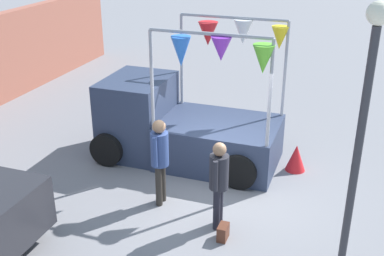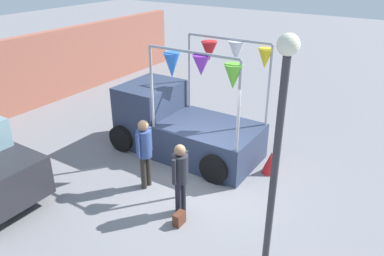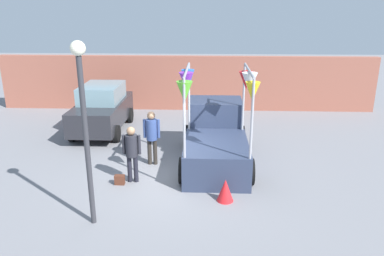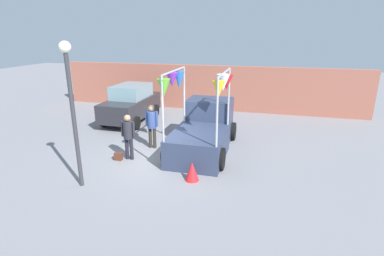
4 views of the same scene
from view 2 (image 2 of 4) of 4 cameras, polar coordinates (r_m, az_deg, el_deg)
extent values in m
plane|color=slate|center=(9.30, 0.33, -8.63)|extent=(60.00, 60.00, 0.00)
cube|color=#2D3851|center=(10.20, 2.70, -2.17)|extent=(1.90, 2.60, 1.00)
cube|color=#2D3851|center=(11.07, -6.23, 2.25)|extent=(1.80, 1.40, 1.80)
cube|color=#8CB2C6|center=(10.90, -6.34, 4.43)|extent=(1.76, 1.37, 0.60)
cylinder|color=black|center=(10.85, -10.68, -1.55)|extent=(0.22, 0.76, 0.76)
cylinder|color=black|center=(12.15, -4.62, 1.80)|extent=(0.22, 0.76, 0.76)
cylinder|color=black|center=(9.23, 3.45, -6.18)|extent=(0.22, 0.76, 0.76)
cylinder|color=black|center=(10.73, 8.49, -1.70)|extent=(0.22, 0.76, 0.76)
cylinder|color=#A5A5AD|center=(9.56, -6.14, 6.07)|extent=(0.07, 0.07, 2.15)
cylinder|color=#A5A5AD|center=(10.90, -0.39, 8.60)|extent=(0.07, 0.07, 2.15)
cylinder|color=#A5A5AD|center=(8.33, 7.13, 3.11)|extent=(0.07, 0.07, 2.15)
cylinder|color=#A5A5AD|center=(9.84, 11.66, 6.24)|extent=(0.07, 0.07, 2.15)
cylinder|color=#A5A5AD|center=(8.57, 0.05, 11.48)|extent=(0.07, 2.44, 0.07)
cylinder|color=#A5A5AD|center=(10.04, 5.59, 13.38)|extent=(0.07, 2.44, 0.07)
cone|color=#66CC33|center=(8.17, 6.31, 7.76)|extent=(0.47, 0.47, 0.55)
cone|color=yellow|center=(9.70, 11.08, 10.36)|extent=(0.53, 0.53, 0.50)
cone|color=purple|center=(8.51, 1.41, 9.52)|extent=(0.48, 0.48, 0.47)
cone|color=white|center=(10.00, 6.74, 11.52)|extent=(0.59, 0.59, 0.55)
cone|color=blue|center=(8.98, -3.08, 9.50)|extent=(0.55, 0.55, 0.60)
cone|color=red|center=(10.40, 2.63, 11.60)|extent=(0.63, 0.63, 0.53)
cylinder|color=black|center=(9.58, -22.79, -7.50)|extent=(0.18, 0.64, 0.64)
cylinder|color=black|center=(8.14, -2.11, -10.77)|extent=(0.13, 0.13, 0.80)
cylinder|color=black|center=(8.26, -1.39, -10.16)|extent=(0.13, 0.13, 0.80)
cylinder|color=#26262D|center=(7.81, -1.81, -6.20)|extent=(0.34, 0.34, 0.63)
sphere|color=#997051|center=(7.59, -1.86, -3.39)|extent=(0.24, 0.24, 0.24)
cylinder|color=#26262D|center=(7.64, -2.76, -6.71)|extent=(0.09, 0.09, 0.57)
cylinder|color=#26262D|center=(7.95, -0.92, -5.32)|extent=(0.09, 0.09, 0.57)
cylinder|color=#2D2823|center=(9.04, -7.41, -6.82)|extent=(0.13, 0.13, 0.84)
cylinder|color=#2D2823|center=(9.15, -6.69, -6.33)|extent=(0.13, 0.13, 0.84)
cylinder|color=#33477F|center=(8.73, -7.30, -2.37)|extent=(0.34, 0.34, 0.66)
sphere|color=#997051|center=(8.53, -7.47, 0.36)|extent=(0.25, 0.25, 0.25)
cylinder|color=#33477F|center=(8.57, -8.25, -2.74)|extent=(0.09, 0.09, 0.60)
cylinder|color=#33477F|center=(8.86, -6.41, -1.64)|extent=(0.09, 0.09, 0.60)
cube|color=#592D1E|center=(8.03, -1.96, -13.63)|extent=(0.28, 0.16, 0.28)
cylinder|color=#333338|center=(6.13, 12.39, -7.25)|extent=(0.12, 0.12, 3.88)
sphere|color=#F2EDCC|center=(5.34, 14.48, 12.20)|extent=(0.32, 0.32, 0.32)
cone|color=red|center=(9.84, 11.92, -5.13)|extent=(0.44, 0.44, 0.60)
camera|label=1|loc=(2.43, -96.96, -4.19)|focal=45.00mm
camera|label=3|loc=(9.65, 71.80, 6.37)|focal=35.00mm
camera|label=4|loc=(11.57, 61.22, 8.58)|focal=28.00mm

